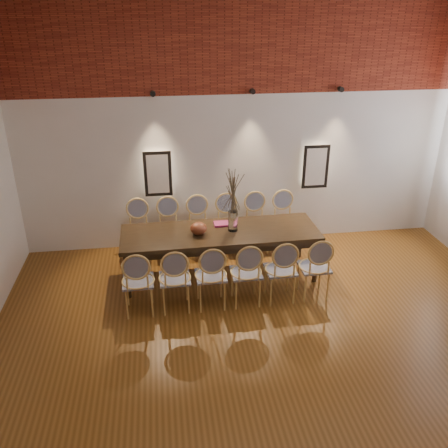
{
  "coord_description": "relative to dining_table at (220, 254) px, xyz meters",
  "views": [
    {
      "loc": [
        -1.25,
        -3.81,
        3.77
      ],
      "look_at": [
        -0.44,
        1.94,
        1.05
      ],
      "focal_mm": 38.0,
      "sensor_mm": 36.0,
      "label": 1
    }
  ],
  "objects": [
    {
      "name": "floor",
      "position": [
        0.44,
        -2.34,
        -0.39
      ],
      "size": [
        7.0,
        7.0,
        0.02
      ],
      "primitive_type": "cube",
      "color": "brown",
      "rests_on": "ground"
    },
    {
      "name": "wall_back",
      "position": [
        0.44,
        1.21,
        1.62
      ],
      "size": [
        7.0,
        0.1,
        4.0
      ],
      "primitive_type": "cube",
      "color": "silver",
      "rests_on": "ground"
    },
    {
      "name": "brick_band_back",
      "position": [
        0.44,
        1.14,
        2.88
      ],
      "size": [
        7.0,
        0.02,
        1.5
      ],
      "primitive_type": "cube",
      "color": "maroon",
      "rests_on": "ground"
    },
    {
      "name": "niche_left",
      "position": [
        -0.86,
        1.11,
        0.93
      ],
      "size": [
        0.36,
        0.06,
        0.66
      ],
      "primitive_type": "cube",
      "color": "#FFEAC6",
      "rests_on": "wall_back"
    },
    {
      "name": "niche_right",
      "position": [
        1.74,
        1.11,
        0.93
      ],
      "size": [
        0.36,
        0.06,
        0.66
      ],
      "primitive_type": "cube",
      "color": "#FFEAC6",
      "rests_on": "wall_back"
    },
    {
      "name": "spot_fixture_left",
      "position": [
        -0.86,
        1.08,
        2.17
      ],
      "size": [
        0.08,
        0.1,
        0.08
      ],
      "primitive_type": "cylinder",
      "rotation": [
        1.57,
        0.0,
        0.0
      ],
      "color": "black",
      "rests_on": "wall_back"
    },
    {
      "name": "spot_fixture_mid",
      "position": [
        0.64,
        1.08,
        2.17
      ],
      "size": [
        0.08,
        0.1,
        0.08
      ],
      "primitive_type": "cylinder",
      "rotation": [
        1.57,
        0.0,
        0.0
      ],
      "color": "black",
      "rests_on": "wall_back"
    },
    {
      "name": "spot_fixture_right",
      "position": [
        2.04,
        1.08,
        2.17
      ],
      "size": [
        0.08,
        0.1,
        0.08
      ],
      "primitive_type": "cylinder",
      "rotation": [
        1.57,
        0.0,
        0.0
      ],
      "color": "black",
      "rests_on": "wall_back"
    },
    {
      "name": "dining_table",
      "position": [
        0.0,
        0.0,
        0.0
      ],
      "size": [
        2.89,
        0.97,
        0.75
      ],
      "primitive_type": "cube",
      "rotation": [
        0.0,
        0.0,
        0.02
      ],
      "color": "#2F2011",
      "rests_on": "floor"
    },
    {
      "name": "chair_near_a",
      "position": [
        -1.19,
        -0.76,
        0.09
      ],
      "size": [
        0.45,
        0.45,
        0.94
      ],
      "primitive_type": null,
      "rotation": [
        0.0,
        0.0,
        0.02
      ],
      "color": "tan",
      "rests_on": "floor"
    },
    {
      "name": "chair_near_b",
      "position": [
        -0.71,
        -0.75,
        0.09
      ],
      "size": [
        0.45,
        0.45,
        0.94
      ],
      "primitive_type": null,
      "rotation": [
        0.0,
        0.0,
        0.02
      ],
      "color": "tan",
      "rests_on": "floor"
    },
    {
      "name": "chair_near_c",
      "position": [
        -0.23,
        -0.75,
        0.09
      ],
      "size": [
        0.45,
        0.45,
        0.94
      ],
      "primitive_type": null,
      "rotation": [
        0.0,
        0.0,
        0.02
      ],
      "color": "tan",
      "rests_on": "floor"
    },
    {
      "name": "chair_near_d",
      "position": [
        0.25,
        -0.74,
        0.09
      ],
      "size": [
        0.45,
        0.45,
        0.94
      ],
      "primitive_type": null,
      "rotation": [
        0.0,
        0.0,
        0.02
      ],
      "color": "tan",
      "rests_on": "floor"
    },
    {
      "name": "chair_near_e",
      "position": [
        0.73,
        -0.73,
        0.09
      ],
      "size": [
        0.45,
        0.45,
        0.94
      ],
      "primitive_type": null,
      "rotation": [
        0.0,
        0.0,
        0.02
      ],
      "color": "tan",
      "rests_on": "floor"
    },
    {
      "name": "chair_near_f",
      "position": [
        1.21,
        -0.72,
        0.09
      ],
      "size": [
        0.45,
        0.45,
        0.94
      ],
      "primitive_type": null,
      "rotation": [
        0.0,
        0.0,
        0.02
      ],
      "color": "tan",
      "rests_on": "floor"
    },
    {
      "name": "chair_far_a",
      "position": [
        -1.21,
        0.72,
        0.09
      ],
      "size": [
        0.45,
        0.45,
        0.94
      ],
      "primitive_type": null,
      "rotation": [
        0.0,
        0.0,
        3.16
      ],
      "color": "tan",
      "rests_on": "floor"
    },
    {
      "name": "chair_far_b",
      "position": [
        -0.73,
        0.73,
        0.09
      ],
      "size": [
        0.45,
        0.45,
        0.94
      ],
      "primitive_type": null,
      "rotation": [
        0.0,
        0.0,
        3.16
      ],
      "color": "tan",
      "rests_on": "floor"
    },
    {
      "name": "chair_far_c",
      "position": [
        -0.25,
        0.74,
        0.09
      ],
      "size": [
        0.45,
        0.45,
        0.94
      ],
      "primitive_type": null,
      "rotation": [
        0.0,
        0.0,
        3.16
      ],
      "color": "tan",
      "rests_on": "floor"
    },
    {
      "name": "chair_far_d",
      "position": [
        0.23,
        0.75,
        0.09
      ],
      "size": [
        0.45,
        0.45,
        0.94
      ],
      "primitive_type": null,
      "rotation": [
        0.0,
        0.0,
        3.16
      ],
      "color": "tan",
      "rests_on": "floor"
    },
    {
      "name": "chair_far_e",
      "position": [
        0.71,
        0.75,
        0.09
      ],
      "size": [
        0.45,
        0.45,
        0.94
      ],
      "primitive_type": null,
      "rotation": [
        0.0,
        0.0,
        3.16
      ],
      "color": "tan",
      "rests_on": "floor"
    },
    {
      "name": "chair_far_f",
      "position": [
        1.19,
        0.76,
        0.09
      ],
      "size": [
        0.45,
        0.45,
        0.94
      ],
      "primitive_type": null,
      "rotation": [
        0.0,
        0.0,
        3.16
      ],
      "color": "tan",
      "rests_on": "floor"
    },
    {
      "name": "vase",
      "position": [
        0.19,
        0.0,
        0.53
      ],
      "size": [
        0.14,
        0.14,
        0.3
      ],
      "primitive_type": "cylinder",
      "color": "silver",
      "rests_on": "dining_table"
    },
    {
      "name": "dried_branches",
      "position": [
        0.19,
        0.0,
        0.98
      ],
      "size": [
        0.5,
        0.5,
        0.7
      ],
      "primitive_type": null,
      "color": "#483E29",
      "rests_on": "vase"
    },
    {
      "name": "bowl",
      "position": [
        -0.32,
        -0.06,
        0.46
      ],
      "size": [
        0.24,
        0.24,
        0.18
      ],
      "primitive_type": "ellipsoid",
      "color": "maroon",
      "rests_on": "dining_table"
    },
    {
      "name": "book",
      "position": [
        0.07,
        0.21,
        0.39
      ],
      "size": [
        0.26,
        0.18,
        0.03
      ],
      "primitive_type": "cube",
      "rotation": [
        0.0,
        0.0,
        0.02
      ],
      "color": "#922658",
      "rests_on": "dining_table"
    }
  ]
}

